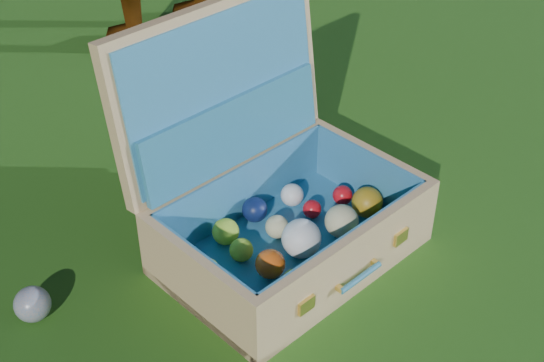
{
  "coord_description": "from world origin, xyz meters",
  "views": [
    {
      "loc": [
        -0.67,
        -1.25,
        1.19
      ],
      "look_at": [
        0.14,
        -0.12,
        0.17
      ],
      "focal_mm": 50.0,
      "sensor_mm": 36.0,
      "label": 1
    }
  ],
  "objects": [
    {
      "name": "stray_ball",
      "position": [
        -0.42,
        -0.03,
        0.04
      ],
      "size": [
        0.08,
        0.08,
        0.08
      ],
      "primitive_type": "sphere",
      "color": "teal",
      "rests_on": "ground"
    },
    {
      "name": "suitcase",
      "position": [
        0.13,
        -0.12,
        0.16
      ],
      "size": [
        0.63,
        0.54,
        0.55
      ],
      "rotation": [
        0.0,
        0.0,
        0.14
      ],
      "color": "tan",
      "rests_on": "ground"
    },
    {
      "name": "ground",
      "position": [
        0.0,
        0.0,
        0.0
      ],
      "size": [
        60.0,
        60.0,
        0.0
      ],
      "primitive_type": "plane",
      "color": "#215114",
      "rests_on": "ground"
    }
  ]
}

